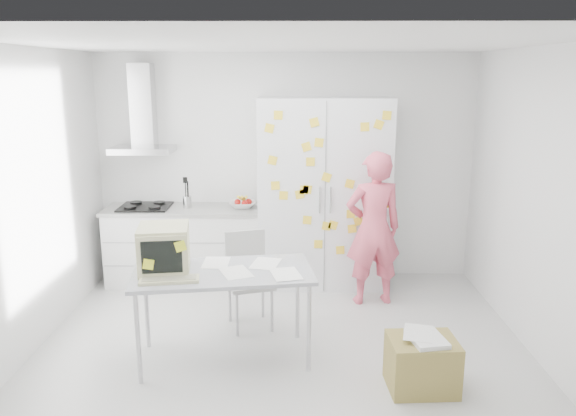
{
  "coord_description": "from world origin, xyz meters",
  "views": [
    {
      "loc": [
        0.11,
        -4.71,
        2.47
      ],
      "look_at": [
        0.05,
        0.75,
        1.15
      ],
      "focal_mm": 35.0,
      "sensor_mm": 36.0,
      "label": 1
    }
  ],
  "objects_px": {
    "person": "(373,229)",
    "chair": "(248,273)",
    "desk": "(186,260)",
    "cardboard_box": "(422,363)"
  },
  "relations": [
    {
      "from": "person",
      "to": "chair",
      "type": "distance_m",
      "value": 1.46
    },
    {
      "from": "desk",
      "to": "chair",
      "type": "relative_size",
      "value": 1.72
    },
    {
      "from": "person",
      "to": "desk",
      "type": "relative_size",
      "value": 1.04
    },
    {
      "from": "desk",
      "to": "person",
      "type": "bearing_deg",
      "value": 27.43
    },
    {
      "from": "chair",
      "to": "cardboard_box",
      "type": "height_order",
      "value": "chair"
    },
    {
      "from": "chair",
      "to": "desk",
      "type": "bearing_deg",
      "value": -140.59
    },
    {
      "from": "cardboard_box",
      "to": "chair",
      "type": "bearing_deg",
      "value": 141.17
    },
    {
      "from": "chair",
      "to": "cardboard_box",
      "type": "bearing_deg",
      "value": -56.56
    },
    {
      "from": "person",
      "to": "cardboard_box",
      "type": "height_order",
      "value": "person"
    },
    {
      "from": "desk",
      "to": "chair",
      "type": "distance_m",
      "value": 0.94
    }
  ]
}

